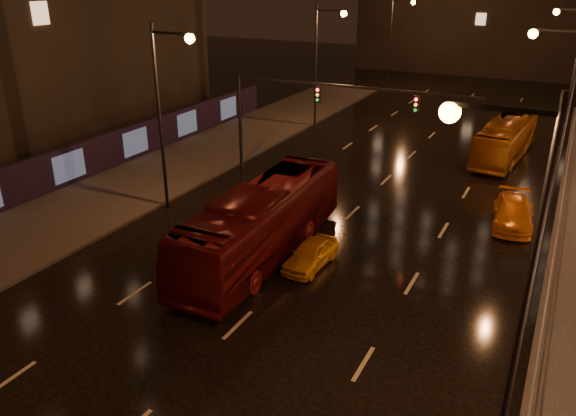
% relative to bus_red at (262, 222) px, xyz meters
% --- Properties ---
extents(ground, '(140.00, 140.00, 0.00)m').
position_rel_bus_red_xyz_m(ground, '(1.95, 10.62, -1.68)').
color(ground, black).
rests_on(ground, ground).
extents(sidewalk_left, '(7.00, 70.00, 0.15)m').
position_rel_bus_red_xyz_m(sidewalk_left, '(-11.55, 5.62, -1.61)').
color(sidewalk_left, '#38332D').
rests_on(sidewalk_left, ground).
extents(hoarding_left, '(0.30, 46.00, 2.50)m').
position_rel_bus_red_xyz_m(hoarding_left, '(-15.25, 2.62, -0.43)').
color(hoarding_left, black).
rests_on(hoarding_left, ground).
extents(traffic_signal, '(15.31, 0.32, 6.20)m').
position_rel_bus_red_xyz_m(traffic_signal, '(-3.11, 10.62, 3.05)').
color(traffic_signal, black).
rests_on(traffic_signal, ground).
extents(streetlight_right, '(2.64, 0.50, 10.00)m').
position_rel_bus_red_xyz_m(streetlight_right, '(10.87, -7.38, 4.75)').
color(streetlight_right, black).
rests_on(streetlight_right, ground).
extents(railing_right, '(0.05, 56.00, 1.00)m').
position_rel_bus_red_xyz_m(railing_right, '(12.15, 8.62, -0.79)').
color(railing_right, '#99999E').
rests_on(railing_right, sidewalk_right).
extents(bus_red, '(3.15, 12.16, 3.37)m').
position_rel_bus_red_xyz_m(bus_red, '(0.00, 0.00, 0.00)').
color(bus_red, '#4D0B0B').
rests_on(bus_red, ground).
extents(bus_curb, '(3.24, 10.33, 2.83)m').
position_rel_bus_red_xyz_m(bus_curb, '(7.95, 20.71, -0.27)').
color(bus_curb, '#964B0F').
rests_on(bus_curb, ground).
extents(taxi_near, '(1.58, 3.58, 1.20)m').
position_rel_bus_red_xyz_m(taxi_near, '(2.45, 0.03, -1.09)').
color(taxi_near, '#F8A417').
rests_on(taxi_near, ground).
extents(taxi_far, '(2.46, 4.88, 1.36)m').
position_rel_bus_red_xyz_m(taxi_far, '(9.95, 8.95, -1.00)').
color(taxi_far, orange).
rests_on(taxi_far, ground).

